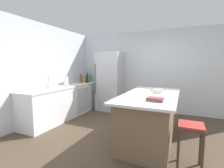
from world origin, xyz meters
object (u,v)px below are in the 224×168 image
object	(u,v)px
flower_vase	(49,85)
vinegar_bottle	(82,79)
wine_bottle	(87,78)
bar_stool	(191,132)
soda_bottle	(88,77)
refrigerator	(110,81)
kitchen_island	(150,117)
olive_oil_bottle	(90,79)
gin_bottle	(91,78)
cookbook_stack	(155,99)
paper_towel_roll	(66,81)
whiskey_bottle	(81,79)
sink_faucet	(57,81)
hot_sauce_bottle	(86,80)
cutting_board	(158,90)
mixing_bowl	(158,91)

from	to	relation	value
flower_vase	vinegar_bottle	distance (m)	1.56
wine_bottle	bar_stool	bearing A→B (deg)	-34.86
flower_vase	soda_bottle	world-z (taller)	soda_bottle
refrigerator	kitchen_island	bearing A→B (deg)	-45.62
wine_bottle	olive_oil_bottle	bearing A→B (deg)	97.06
kitchen_island	wine_bottle	xyz separation A→B (m)	(-2.44, 1.49, 0.59)
olive_oil_bottle	gin_bottle	bearing A→B (deg)	104.00
vinegar_bottle	cookbook_stack	bearing A→B (deg)	-35.33
paper_towel_roll	soda_bottle	distance (m)	1.28
paper_towel_roll	cookbook_stack	xyz separation A→B (m)	(2.69, -1.07, -0.08)
olive_oil_bottle	wine_bottle	distance (m)	0.20
refrigerator	whiskey_bottle	size ratio (longest dim) A/B	6.06
wine_bottle	whiskey_bottle	world-z (taller)	wine_bottle
sink_faucet	cookbook_stack	xyz separation A→B (m)	(2.77, -0.78, -0.11)
refrigerator	bar_stool	world-z (taller)	refrigerator
hot_sauce_bottle	whiskey_bottle	size ratio (longest dim) A/B	0.65
wine_bottle	cutting_board	bearing A→B (deg)	-20.30
cookbook_stack	gin_bottle	bearing A→B (deg)	137.62
vinegar_bottle	mixing_bowl	size ratio (longest dim) A/B	1.33
paper_towel_roll	cookbook_stack	size ratio (longest dim) A/B	1.16
paper_towel_roll	sink_faucet	bearing A→B (deg)	-103.92
flower_vase	whiskey_bottle	world-z (taller)	flower_vase
vinegar_bottle	refrigerator	bearing A→B (deg)	18.61
kitchen_island	cookbook_stack	bearing A→B (deg)	-72.54
flower_vase	gin_bottle	world-z (taller)	flower_vase
vinegar_bottle	olive_oil_bottle	bearing A→B (deg)	66.06
soda_bottle	kitchen_island	bearing A→B (deg)	-34.30
gin_bottle	vinegar_bottle	size ratio (longest dim) A/B	1.06
refrigerator	cookbook_stack	distance (m)	2.94
sink_faucet	soda_bottle	bearing A→B (deg)	90.38
hot_sauce_bottle	whiskey_bottle	world-z (taller)	whiskey_bottle
refrigerator	hot_sauce_bottle	distance (m)	0.91
bar_stool	paper_towel_roll	size ratio (longest dim) A/B	2.15
gin_bottle	cookbook_stack	world-z (taller)	gin_bottle
sink_faucet	hot_sauce_bottle	xyz separation A→B (m)	(0.02, 1.39, -0.08)
kitchen_island	soda_bottle	size ratio (longest dim) A/B	5.46
soda_bottle	vinegar_bottle	xyz separation A→B (m)	(-0.00, -0.38, -0.04)
soda_bottle	sink_faucet	bearing A→B (deg)	-89.62
sink_faucet	hot_sauce_bottle	distance (m)	1.39
wine_bottle	kitchen_island	bearing A→B (deg)	-31.38
vinegar_bottle	cookbook_stack	xyz separation A→B (m)	(2.78, -1.97, -0.06)
kitchen_island	vinegar_bottle	bearing A→B (deg)	151.92
bar_stool	hot_sauce_bottle	size ratio (longest dim) A/B	3.23
bar_stool	cookbook_stack	xyz separation A→B (m)	(-0.53, 0.12, 0.41)
paper_towel_roll	soda_bottle	size ratio (longest dim) A/B	0.81
soda_bottle	wine_bottle	world-z (taller)	soda_bottle
cutting_board	bar_stool	bearing A→B (deg)	-62.62
flower_vase	mixing_bowl	xyz separation A→B (m)	(2.63, 0.35, -0.03)
mixing_bowl	cutting_board	distance (m)	0.39
cookbook_stack	soda_bottle	bearing A→B (deg)	139.70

